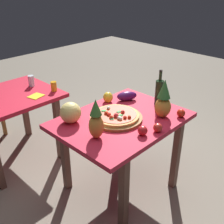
{
  "coord_description": "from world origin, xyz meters",
  "views": [
    {
      "loc": [
        -1.55,
        -1.4,
        1.9
      ],
      "look_at": [
        -0.04,
        0.07,
        0.81
      ],
      "focal_mm": 44.06,
      "sensor_mm": 36.0,
      "label": 1
    }
  ],
  "objects_px": {
    "pizza_board": "(116,118)",
    "pineapple_left": "(163,101)",
    "tomato_near_board": "(158,128)",
    "drinking_glass_juice": "(54,86)",
    "display_table": "(121,129)",
    "napkin_folded": "(36,96)",
    "pineapple_right": "(96,121)",
    "tomato_by_bottle": "(143,131)",
    "wine_bottle": "(159,92)",
    "background_table": "(8,106)",
    "bell_pepper": "(108,97)",
    "drinking_glass_water": "(31,81)",
    "eggplant": "(127,96)",
    "melon": "(70,113)",
    "pizza": "(116,115)",
    "tomato_at_corner": "(181,113)"
  },
  "relations": [
    {
      "from": "pizza_board",
      "to": "drinking_glass_water",
      "type": "xyz_separation_m",
      "value": [
        -0.09,
        1.2,
        0.05
      ]
    },
    {
      "from": "pizza_board",
      "to": "pineapple_left",
      "type": "height_order",
      "value": "pineapple_left"
    },
    {
      "from": "pineapple_left",
      "to": "eggplant",
      "type": "xyz_separation_m",
      "value": [
        0.04,
        0.45,
        -0.11
      ]
    },
    {
      "from": "bell_pepper",
      "to": "napkin_folded",
      "type": "bearing_deg",
      "value": 124.18
    },
    {
      "from": "pizza_board",
      "to": "wine_bottle",
      "type": "relative_size",
      "value": 1.31
    },
    {
      "from": "pineapple_left",
      "to": "tomato_at_corner",
      "type": "xyz_separation_m",
      "value": [
        0.11,
        -0.12,
        -0.12
      ]
    },
    {
      "from": "pineapple_right",
      "to": "eggplant",
      "type": "relative_size",
      "value": 1.6
    },
    {
      "from": "drinking_glass_water",
      "to": "napkin_folded",
      "type": "xyz_separation_m",
      "value": [
        -0.12,
        -0.28,
        -0.06
      ]
    },
    {
      "from": "pineapple_right",
      "to": "bell_pepper",
      "type": "xyz_separation_m",
      "value": [
        0.52,
        0.39,
        -0.1
      ]
    },
    {
      "from": "wine_bottle",
      "to": "pineapple_right",
      "type": "height_order",
      "value": "wine_bottle"
    },
    {
      "from": "wine_bottle",
      "to": "tomato_at_corner",
      "type": "bearing_deg",
      "value": -103.82
    },
    {
      "from": "pineapple_right",
      "to": "drinking_glass_juice",
      "type": "distance_m",
      "value": 1.05
    },
    {
      "from": "drinking_glass_water",
      "to": "napkin_folded",
      "type": "height_order",
      "value": "drinking_glass_water"
    },
    {
      "from": "tomato_near_board",
      "to": "background_table",
      "type": "bearing_deg",
      "value": 108.39
    },
    {
      "from": "pineapple_left",
      "to": "eggplant",
      "type": "distance_m",
      "value": 0.46
    },
    {
      "from": "pizza",
      "to": "pineapple_left",
      "type": "height_order",
      "value": "pineapple_left"
    },
    {
      "from": "pizza_board",
      "to": "tomato_by_bottle",
      "type": "bearing_deg",
      "value": -97.81
    },
    {
      "from": "pizza_board",
      "to": "melon",
      "type": "distance_m",
      "value": 0.39
    },
    {
      "from": "tomato_near_board",
      "to": "tomato_by_bottle",
      "type": "xyz_separation_m",
      "value": [
        -0.12,
        0.06,
        0.0
      ]
    },
    {
      "from": "display_table",
      "to": "melon",
      "type": "distance_m",
      "value": 0.47
    },
    {
      "from": "wine_bottle",
      "to": "tomato_near_board",
      "type": "xyz_separation_m",
      "value": [
        -0.42,
        -0.29,
        -0.09
      ]
    },
    {
      "from": "pineapple_right",
      "to": "tomato_by_bottle",
      "type": "relative_size",
      "value": 4.12
    },
    {
      "from": "tomato_by_bottle",
      "to": "napkin_folded",
      "type": "bearing_deg",
      "value": 98.04
    },
    {
      "from": "pizza_board",
      "to": "eggplant",
      "type": "relative_size",
      "value": 2.26
    },
    {
      "from": "background_table",
      "to": "melon",
      "type": "distance_m",
      "value": 0.94
    },
    {
      "from": "bell_pepper",
      "to": "drinking_glass_water",
      "type": "xyz_separation_m",
      "value": [
        -0.29,
        0.9,
        0.01
      ]
    },
    {
      "from": "tomato_near_board",
      "to": "tomato_by_bottle",
      "type": "distance_m",
      "value": 0.13
    },
    {
      "from": "bell_pepper",
      "to": "wine_bottle",
      "type": "bearing_deg",
      "value": -52.61
    },
    {
      "from": "tomato_near_board",
      "to": "drinking_glass_juice",
      "type": "height_order",
      "value": "drinking_glass_juice"
    },
    {
      "from": "pizza",
      "to": "tomato_near_board",
      "type": "relative_size",
      "value": 5.38
    },
    {
      "from": "wine_bottle",
      "to": "eggplant",
      "type": "bearing_deg",
      "value": 116.55
    },
    {
      "from": "background_table",
      "to": "bell_pepper",
      "type": "xyz_separation_m",
      "value": [
        0.63,
        -0.84,
        0.16
      ]
    },
    {
      "from": "wine_bottle",
      "to": "pineapple_right",
      "type": "xyz_separation_m",
      "value": [
        -0.81,
        -0.01,
        0.01
      ]
    },
    {
      "from": "melon",
      "to": "drinking_glass_water",
      "type": "xyz_separation_m",
      "value": [
        0.21,
        0.96,
        -0.03
      ]
    },
    {
      "from": "background_table",
      "to": "pizza_board",
      "type": "distance_m",
      "value": 1.23
    },
    {
      "from": "pineapple_right",
      "to": "drinking_glass_juice",
      "type": "height_order",
      "value": "pineapple_right"
    },
    {
      "from": "tomato_by_bottle",
      "to": "eggplant",
      "type": "bearing_deg",
      "value": 52.24
    },
    {
      "from": "tomato_by_bottle",
      "to": "napkin_folded",
      "type": "distance_m",
      "value": 1.25
    },
    {
      "from": "display_table",
      "to": "napkin_folded",
      "type": "relative_size",
      "value": 7.98
    },
    {
      "from": "pizza_board",
      "to": "pineapple_right",
      "type": "distance_m",
      "value": 0.36
    },
    {
      "from": "pizza_board",
      "to": "pineapple_right",
      "type": "xyz_separation_m",
      "value": [
        -0.32,
        -0.09,
        0.13
      ]
    },
    {
      "from": "eggplant",
      "to": "drinking_glass_water",
      "type": "height_order",
      "value": "drinking_glass_water"
    },
    {
      "from": "pineapple_right",
      "to": "drinking_glass_water",
      "type": "bearing_deg",
      "value": 80.23
    },
    {
      "from": "wine_bottle",
      "to": "drinking_glass_water",
      "type": "xyz_separation_m",
      "value": [
        -0.59,
        1.29,
        -0.07
      ]
    },
    {
      "from": "pizza",
      "to": "drinking_glass_juice",
      "type": "distance_m",
      "value": 0.91
    },
    {
      "from": "pizza_board",
      "to": "pizza",
      "type": "xyz_separation_m",
      "value": [
        -0.0,
        -0.0,
        0.03
      ]
    },
    {
      "from": "pineapple_right",
      "to": "wine_bottle",
      "type": "bearing_deg",
      "value": 0.52
    },
    {
      "from": "pizza",
      "to": "tomato_by_bottle",
      "type": "distance_m",
      "value": 0.32
    },
    {
      "from": "tomato_at_corner",
      "to": "drinking_glass_water",
      "type": "bearing_deg",
      "value": 108.13
    },
    {
      "from": "bell_pepper",
      "to": "tomato_near_board",
      "type": "bearing_deg",
      "value": -100.31
    }
  ]
}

